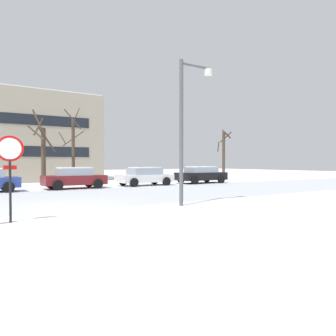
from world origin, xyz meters
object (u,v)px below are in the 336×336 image
(street_lamp, at_px, (187,118))
(parked_car_maroon, at_px, (74,178))
(stop_sign, at_px, (10,162))
(parked_car_white, at_px, (145,176))
(parked_car_black, at_px, (201,175))

(street_lamp, xyz_separation_m, parked_car_maroon, (-1.20, 11.05, -2.86))
(stop_sign, bearing_deg, parked_car_maroon, 64.38)
(parked_car_maroon, bearing_deg, street_lamp, -83.82)
(parked_car_white, bearing_deg, parked_car_maroon, -179.59)
(street_lamp, bearing_deg, parked_car_black, 48.90)
(parked_car_white, distance_m, parked_car_black, 5.40)
(street_lamp, xyz_separation_m, parked_car_black, (9.60, 11.01, -2.86))
(stop_sign, distance_m, street_lamp, 6.92)
(street_lamp, relative_size, parked_car_maroon, 1.46)
(stop_sign, distance_m, parked_car_white, 15.84)
(parked_car_maroon, height_order, parked_car_white, parked_car_maroon)
(stop_sign, bearing_deg, parked_car_black, 34.96)
(stop_sign, bearing_deg, street_lamp, 3.18)
(parked_car_maroon, relative_size, parked_car_white, 0.96)
(parked_car_black, bearing_deg, stop_sign, -145.04)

